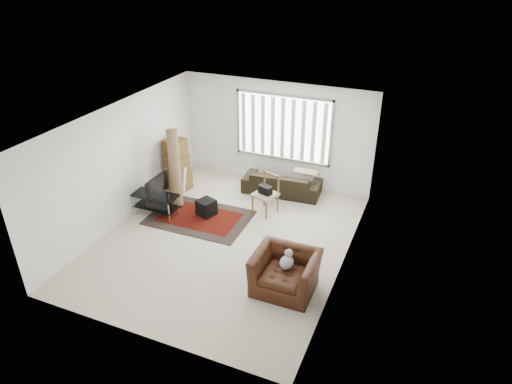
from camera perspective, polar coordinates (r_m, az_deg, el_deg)
room at (r=9.39m, az=-2.56°, el=4.56°), size 6.00×6.02×2.71m
persian_rug at (r=10.66m, az=-7.09°, el=-3.18°), size 2.31×1.56×0.02m
tv_stand at (r=10.79m, az=-12.43°, el=-0.99°), size 1.05×0.47×0.52m
tv at (r=10.61m, az=-12.64°, el=0.85°), size 0.11×0.85×0.49m
subwoofer at (r=10.65m, az=-6.23°, el=-1.92°), size 0.48×0.48×0.37m
moving_boxes at (r=11.73m, az=-9.83°, el=3.15°), size 0.62×0.58×1.35m
white_flatpack at (r=11.81m, az=-9.88°, el=1.76°), size 0.56×0.30×0.68m
rolled_rug at (r=11.00m, az=-10.12°, el=3.02°), size 0.64×0.80×1.84m
sofa at (r=11.49m, az=3.26°, el=1.57°), size 2.01×0.99×0.75m
side_chair at (r=10.58m, az=1.24°, el=-0.07°), size 0.63×0.63×0.93m
armchair at (r=8.32m, az=3.70°, el=-9.66°), size 1.15×1.00×0.85m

